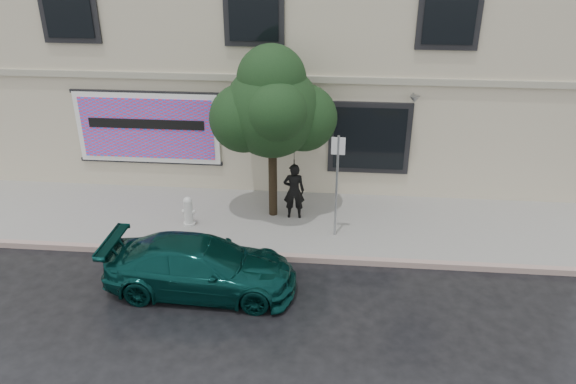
# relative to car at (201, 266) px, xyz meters

# --- Properties ---
(ground) EXTENTS (90.00, 90.00, 0.00)m
(ground) POSITION_rel_car_xyz_m (0.61, -0.14, -0.62)
(ground) COLOR black
(ground) RESTS_ON ground
(sidewalk) EXTENTS (20.00, 3.50, 0.15)m
(sidewalk) POSITION_rel_car_xyz_m (0.61, 3.11, -0.54)
(sidewalk) COLOR gray
(sidewalk) RESTS_ON ground
(curb) EXTENTS (20.00, 0.18, 0.16)m
(curb) POSITION_rel_car_xyz_m (0.61, 1.36, -0.54)
(curb) COLOR gray
(curb) RESTS_ON ground
(building) EXTENTS (20.00, 8.12, 7.00)m
(building) POSITION_rel_car_xyz_m (0.61, 8.86, 2.88)
(building) COLOR #B8B094
(building) RESTS_ON ground
(billboard) EXTENTS (4.30, 0.16, 2.20)m
(billboard) POSITION_rel_car_xyz_m (-2.59, 4.78, 1.44)
(billboard) COLOR white
(billboard) RESTS_ON ground
(car) EXTENTS (4.28, 1.98, 1.23)m
(car) POSITION_rel_car_xyz_m (0.00, 0.00, 0.00)
(car) COLOR #083330
(car) RESTS_ON ground
(pedestrian) EXTENTS (0.60, 0.41, 1.58)m
(pedestrian) POSITION_rel_car_xyz_m (1.80, 3.31, 0.32)
(pedestrian) COLOR black
(pedestrian) RESTS_ON sidewalk
(umbrella) EXTENTS (1.05, 1.05, 0.77)m
(umbrella) POSITION_rel_car_xyz_m (1.80, 3.31, 1.50)
(umbrella) COLOR black
(umbrella) RESTS_ON pedestrian
(street_tree) EXTENTS (2.44, 2.44, 4.21)m
(street_tree) POSITION_rel_car_xyz_m (1.22, 3.43, 2.51)
(street_tree) COLOR black
(street_tree) RESTS_ON sidewalk
(fire_hydrant) EXTENTS (0.34, 0.32, 0.83)m
(fire_hydrant) POSITION_rel_car_xyz_m (-0.94, 2.60, -0.06)
(fire_hydrant) COLOR beige
(fire_hydrant) RESTS_ON sidewalk
(sign_pole) EXTENTS (0.34, 0.06, 2.73)m
(sign_pole) POSITION_rel_car_xyz_m (2.93, 2.44, 1.16)
(sign_pole) COLOR #9BA0A4
(sign_pole) RESTS_ON sidewalk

